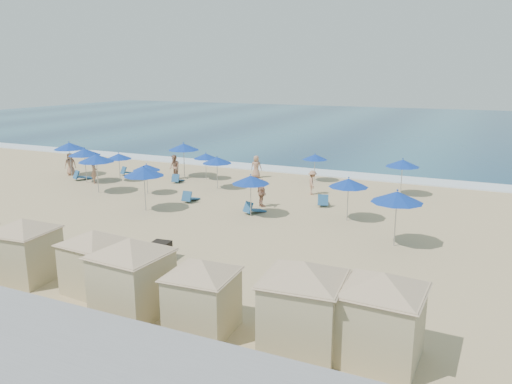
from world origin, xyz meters
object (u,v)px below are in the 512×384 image
Objects in this scene: umbrella_1 at (69,146)px; umbrella_3 at (96,158)px; cabana_2 at (94,253)px; umbrella_5 at (146,167)px; umbrella_4 at (184,147)px; umbrella_13 at (403,163)px; cabana_3 at (132,266)px; cabana_5 at (303,294)px; umbrella_12 at (206,156)px; umbrella_2 at (119,156)px; cabana_6 at (382,305)px; beachgoer_5 at (70,164)px; beachgoer_4 at (256,167)px; cabana_1 at (24,241)px; beachgoer_1 at (175,167)px; beachgoer_2 at (262,193)px; beachgoer_3 at (312,183)px; umbrella_11 at (397,197)px; umbrella_6 at (144,172)px; beachgoer_0 at (94,171)px; cabana_4 at (202,286)px; trash_bin at (161,251)px; umbrella_7 at (217,160)px; umbrella_0 at (84,152)px; umbrella_8 at (251,180)px; umbrella_9 at (315,157)px; umbrella_10 at (349,183)px.

umbrella_3 is (5.83, -3.48, 0.00)m from umbrella_1.
umbrella_5 is at bearing 119.91° from cabana_2.
umbrella_4 reaches higher than umbrella_13.
cabana_5 is at bearing 3.36° from cabana_3.
umbrella_5 is at bearing -101.55° from umbrella_12.
umbrella_2 is at bearing -168.06° from umbrella_13.
umbrella_13 is at bearing 97.51° from cabana_6.
beachgoer_4 is at bearing -11.29° from beachgoer_5.
umbrella_3 is at bearing 121.64° from cabana_1.
beachgoer_2 is at bearing -1.51° from beachgoer_1.
umbrella_2 is at bearing -150.47° from umbrella_12.
beachgoer_2 is at bearing -39.97° from beachgoer_5.
cabana_1 is 0.94× the size of cabana_3.
beachgoer_5 is at bearing 73.91° from beachgoer_3.
umbrella_1 is 14.41m from beachgoer_4.
umbrella_11 is 19.41m from beachgoer_1.
umbrella_11 is at bearing -0.64° from umbrella_6.
beachgoer_1 is (7.98, 2.31, -1.41)m from umbrella_1.
cabana_1 is 2.47× the size of beachgoer_0.
umbrella_4 is (8.18, 3.32, -0.00)m from umbrella_1.
cabana_4 reaches higher than beachgoer_5.
trash_bin is 0.33× the size of umbrella_7.
umbrella_4 is 1.01× the size of umbrella_6.
umbrella_0 is at bearing -166.87° from umbrella_7.
umbrella_4 is 10.89m from beachgoer_3.
cabana_5 is 25.56m from umbrella_2.
umbrella_5 is at bearing -150.58° from beachgoer_0.
trash_bin is 0.17× the size of cabana_3.
umbrella_0 is 6.48m from beachgoer_1.
trash_bin is 0.29× the size of umbrella_1.
umbrella_2 is 14.38m from beachgoer_3.
beachgoer_0 is (0.69, 0.07, -1.36)m from umbrella_0.
cabana_1 is 2.35× the size of beachgoer_1.
umbrella_12 is at bearing 17.36° from umbrella_1.
cabana_3 reaches higher than umbrella_5.
umbrella_5 is at bearing 51.11° from beachgoer_4.
umbrella_8 is (0.65, 7.59, 1.69)m from trash_bin.
umbrella_13 is 24.76m from beachgoer_5.
umbrella_2 is (4.68, 0.07, -0.48)m from umbrella_1.
cabana_2 is 19.66m from beachgoer_1.
cabana_6 reaches higher than umbrella_9.
beachgoer_5 is (-17.36, 2.33, 0.03)m from beachgoer_2.
beachgoer_5 is at bearing -159.31° from umbrella_4.
umbrella_5 is 0.84× the size of umbrella_13.
umbrella_11 is (8.75, 5.93, 1.95)m from trash_bin.
cabana_1 is 14.42m from umbrella_3.
umbrella_5 reaches higher than beachgoer_0.
beachgoer_0 reaches higher than trash_bin.
beachgoer_2 is at bearing -10.22° from umbrella_2.
umbrella_0 is at bearing 175.84° from umbrella_10.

